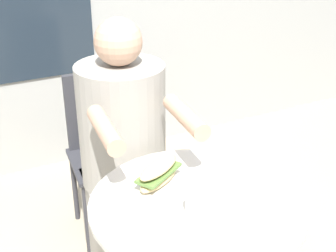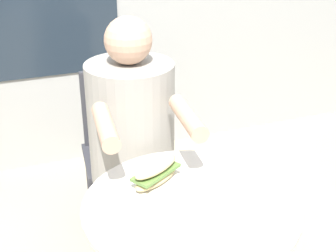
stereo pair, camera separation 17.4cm
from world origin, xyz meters
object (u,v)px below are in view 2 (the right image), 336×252
cafe_table (190,244)px  drink_cup (186,204)px  seated_diner (134,167)px  sandwich_on_plate (156,174)px  diner_chair (118,136)px

cafe_table → drink_cup: (-0.04, -0.06, 0.23)m
seated_diner → sandwich_on_plate: (-0.05, -0.44, 0.22)m
cafe_table → drink_cup: size_ratio=9.24×
diner_chair → seated_diner: bearing=94.0°
cafe_table → drink_cup: bearing=-126.4°
diner_chair → sandwich_on_plate: 0.82m
sandwich_on_plate → cafe_table: bearing=-65.1°
seated_diner → sandwich_on_plate: 0.49m
cafe_table → drink_cup: 0.24m
sandwich_on_plate → drink_cup: size_ratio=2.72×
diner_chair → sandwich_on_plate: diner_chair is taller
seated_diner → drink_cup: seated_diner is taller
seated_diner → diner_chair: bearing=-86.0°
diner_chair → drink_cup: 1.03m
drink_cup → diner_chair: bearing=88.3°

